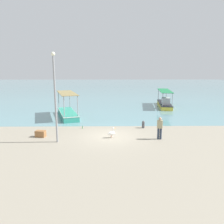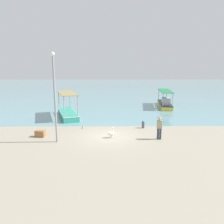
{
  "view_description": "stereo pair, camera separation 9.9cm",
  "coord_description": "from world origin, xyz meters",
  "px_view_note": "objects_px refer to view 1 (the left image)",
  "views": [
    {
      "loc": [
        -0.07,
        -16.56,
        5.22
      ],
      "look_at": [
        0.26,
        5.19,
        0.91
      ],
      "focal_mm": 35.0,
      "sensor_mm": 36.0,
      "label": 1
    },
    {
      "loc": [
        0.03,
        -16.56,
        5.22
      ],
      "look_at": [
        0.26,
        5.19,
        0.91
      ],
      "focal_mm": 35.0,
      "sensor_mm": 36.0,
      "label": 2
    }
  ],
  "objects_px": {
    "fishing_boat_outer": "(165,103)",
    "mooring_bollard": "(143,124)",
    "fisherman_standing": "(160,127)",
    "lamp_post": "(55,93)",
    "fishing_boat_near_left": "(68,112)",
    "cargo_crate": "(41,134)",
    "glass_bottle": "(83,127)",
    "pelican": "(112,133)"
  },
  "relations": [
    {
      "from": "fishing_boat_outer",
      "to": "mooring_bollard",
      "type": "xyz_separation_m",
      "value": [
        -4.69,
        -11.03,
        -0.19
      ]
    },
    {
      "from": "fishing_boat_outer",
      "to": "fisherman_standing",
      "type": "bearing_deg",
      "value": -105.61
    },
    {
      "from": "fisherman_standing",
      "to": "lamp_post",
      "type": "bearing_deg",
      "value": -175.86
    },
    {
      "from": "fishing_boat_near_left",
      "to": "fisherman_standing",
      "type": "xyz_separation_m",
      "value": [
        8.35,
        -7.87,
        0.4
      ]
    },
    {
      "from": "cargo_crate",
      "to": "glass_bottle",
      "type": "xyz_separation_m",
      "value": [
        2.99,
        2.36,
        -0.14
      ]
    },
    {
      "from": "fisherman_standing",
      "to": "fishing_boat_near_left",
      "type": "bearing_deg",
      "value": 136.68
    },
    {
      "from": "fishing_boat_near_left",
      "to": "cargo_crate",
      "type": "relative_size",
      "value": 8.09
    },
    {
      "from": "fishing_boat_near_left",
      "to": "pelican",
      "type": "xyz_separation_m",
      "value": [
        4.75,
        -7.49,
        -0.13
      ]
    },
    {
      "from": "pelican",
      "to": "fisherman_standing",
      "type": "xyz_separation_m",
      "value": [
        3.6,
        -0.38,
        0.53
      ]
    },
    {
      "from": "fishing_boat_near_left",
      "to": "mooring_bollard",
      "type": "height_order",
      "value": "fishing_boat_near_left"
    },
    {
      "from": "mooring_bollard",
      "to": "cargo_crate",
      "type": "xyz_separation_m",
      "value": [
        -8.42,
        -2.49,
        -0.1
      ]
    },
    {
      "from": "fishing_boat_outer",
      "to": "fishing_boat_near_left",
      "type": "distance_m",
      "value": 13.86
    },
    {
      "from": "fishing_boat_outer",
      "to": "lamp_post",
      "type": "height_order",
      "value": "lamp_post"
    },
    {
      "from": "lamp_post",
      "to": "mooring_bollard",
      "type": "bearing_deg",
      "value": 28.65
    },
    {
      "from": "fishing_boat_near_left",
      "to": "cargo_crate",
      "type": "bearing_deg",
      "value": -96.33
    },
    {
      "from": "mooring_bollard",
      "to": "glass_bottle",
      "type": "height_order",
      "value": "mooring_bollard"
    },
    {
      "from": "fishing_boat_outer",
      "to": "lamp_post",
      "type": "distance_m",
      "value": 18.96
    },
    {
      "from": "fishing_boat_near_left",
      "to": "lamp_post",
      "type": "height_order",
      "value": "lamp_post"
    },
    {
      "from": "fisherman_standing",
      "to": "glass_bottle",
      "type": "relative_size",
      "value": 6.26
    },
    {
      "from": "pelican",
      "to": "lamp_post",
      "type": "relative_size",
      "value": 0.13
    },
    {
      "from": "cargo_crate",
      "to": "fisherman_standing",
      "type": "bearing_deg",
      "value": -4.35
    },
    {
      "from": "lamp_post",
      "to": "fisherman_standing",
      "type": "bearing_deg",
      "value": 4.14
    },
    {
      "from": "fishing_boat_outer",
      "to": "cargo_crate",
      "type": "height_order",
      "value": "fishing_boat_outer"
    },
    {
      "from": "cargo_crate",
      "to": "fishing_boat_near_left",
      "type": "bearing_deg",
      "value": 83.67
    },
    {
      "from": "fishing_boat_outer",
      "to": "fishing_boat_near_left",
      "type": "xyz_separation_m",
      "value": [
        -12.32,
        -6.34,
        -0.04
      ]
    },
    {
      "from": "pelican",
      "to": "glass_bottle",
      "type": "bearing_deg",
      "value": 133.72
    },
    {
      "from": "fishing_boat_outer",
      "to": "cargo_crate",
      "type": "bearing_deg",
      "value": -134.14
    },
    {
      "from": "pelican",
      "to": "fishing_boat_near_left",
      "type": "bearing_deg",
      "value": 122.37
    },
    {
      "from": "cargo_crate",
      "to": "glass_bottle",
      "type": "bearing_deg",
      "value": 38.28
    },
    {
      "from": "mooring_bollard",
      "to": "fisherman_standing",
      "type": "distance_m",
      "value": 3.31
    },
    {
      "from": "fishing_boat_outer",
      "to": "mooring_bollard",
      "type": "bearing_deg",
      "value": -113.05
    },
    {
      "from": "fishing_boat_near_left",
      "to": "fisherman_standing",
      "type": "distance_m",
      "value": 11.48
    },
    {
      "from": "fishing_boat_near_left",
      "to": "mooring_bollard",
      "type": "bearing_deg",
      "value": -31.57
    },
    {
      "from": "fishing_boat_outer",
      "to": "pelican",
      "type": "distance_m",
      "value": 15.77
    },
    {
      "from": "lamp_post",
      "to": "glass_bottle",
      "type": "height_order",
      "value": "lamp_post"
    },
    {
      "from": "fishing_boat_near_left",
      "to": "glass_bottle",
      "type": "relative_size",
      "value": 22.51
    },
    {
      "from": "lamp_post",
      "to": "pelican",
      "type": "bearing_deg",
      "value": 13.23
    },
    {
      "from": "mooring_bollard",
      "to": "glass_bottle",
      "type": "xyz_separation_m",
      "value": [
        -5.44,
        -0.13,
        -0.25
      ]
    },
    {
      "from": "mooring_bollard",
      "to": "glass_bottle",
      "type": "relative_size",
      "value": 2.45
    },
    {
      "from": "fishing_boat_outer",
      "to": "lamp_post",
      "type": "xyz_separation_m",
      "value": [
        -11.53,
        -14.76,
        2.99
      ]
    },
    {
      "from": "fisherman_standing",
      "to": "glass_bottle",
      "type": "distance_m",
      "value": 6.92
    },
    {
      "from": "fishing_boat_near_left",
      "to": "pelican",
      "type": "bearing_deg",
      "value": -57.63
    }
  ]
}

